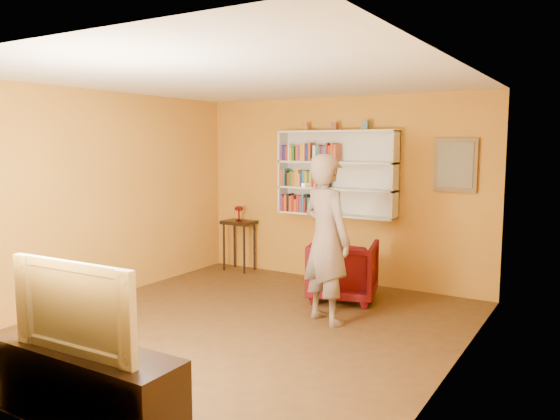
% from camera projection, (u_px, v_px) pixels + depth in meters
% --- Properties ---
extents(room_shell, '(5.30, 5.80, 2.88)m').
position_uv_depth(room_shell, '(242.00, 237.00, 5.90)').
color(room_shell, '#442D15').
rests_on(room_shell, ground).
extents(bookshelf, '(1.80, 0.29, 1.23)m').
position_uv_depth(bookshelf, '(338.00, 174.00, 7.88)').
color(bookshelf, silver).
rests_on(bookshelf, room_shell).
extents(books_row_lower, '(0.87, 0.19, 0.27)m').
position_uv_depth(books_row_lower, '(308.00, 205.00, 8.06)').
color(books_row_lower, '#5C297B').
rests_on(books_row_lower, bookshelf).
extents(books_row_middle, '(0.77, 0.19, 0.26)m').
position_uv_depth(books_row_middle, '(306.00, 179.00, 8.04)').
color(books_row_middle, '#AF4D23').
rests_on(books_row_middle, bookshelf).
extents(books_row_upper, '(0.91, 0.19, 0.27)m').
position_uv_depth(books_row_upper, '(310.00, 153.00, 7.95)').
color(books_row_upper, '#5C297B').
rests_on(books_row_upper, bookshelf).
extents(ornament_left, '(0.08, 0.08, 0.11)m').
position_uv_depth(ornament_left, '(306.00, 127.00, 8.00)').
color(ornament_left, '#9D672D').
rests_on(ornament_left, bookshelf).
extents(ornament_centre, '(0.08, 0.08, 0.11)m').
position_uv_depth(ornament_centre, '(335.00, 126.00, 7.76)').
color(ornament_centre, brown).
rests_on(ornament_centre, bookshelf).
extents(ornament_right, '(0.09, 0.09, 0.12)m').
position_uv_depth(ornament_right, '(365.00, 125.00, 7.52)').
color(ornament_right, '#476876').
rests_on(ornament_right, bookshelf).
extents(framed_painting, '(0.55, 0.05, 0.70)m').
position_uv_depth(framed_painting, '(456.00, 165.00, 7.05)').
color(framed_painting, brown).
rests_on(framed_painting, room_shell).
extents(console_table, '(0.49, 0.38, 0.81)m').
position_uv_depth(console_table, '(239.00, 229.00, 8.70)').
color(console_table, black).
rests_on(console_table, ground).
extents(ruby_lustre, '(0.14, 0.15, 0.24)m').
position_uv_depth(ruby_lustre, '(239.00, 210.00, 8.66)').
color(ruby_lustre, maroon).
rests_on(ruby_lustre, console_table).
extents(armchair, '(1.03, 1.04, 0.78)m').
position_uv_depth(armchair, '(343.00, 270.00, 7.09)').
color(armchair, '#41040C').
rests_on(armchair, ground).
extents(person, '(0.82, 0.70, 1.91)m').
position_uv_depth(person, '(326.00, 239.00, 6.13)').
color(person, '#6F5D52').
rests_on(person, ground).
extents(game_remote, '(0.04, 0.15, 0.04)m').
position_uv_depth(game_remote, '(306.00, 185.00, 5.96)').
color(game_remote, white).
rests_on(game_remote, person).
extents(tv_cabinet, '(1.54, 0.46, 0.55)m').
position_uv_depth(tv_cabinet, '(89.00, 386.00, 3.96)').
color(tv_cabinet, black).
rests_on(tv_cabinet, ground).
extents(television, '(1.16, 0.19, 0.67)m').
position_uv_depth(television, '(86.00, 304.00, 3.89)').
color(television, black).
rests_on(television, tv_cabinet).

